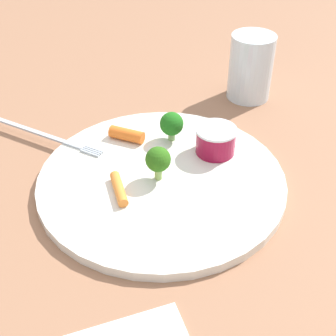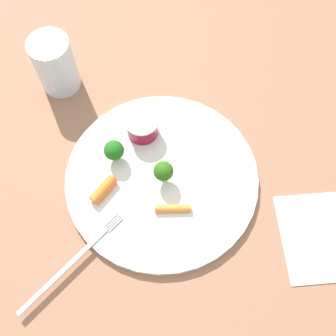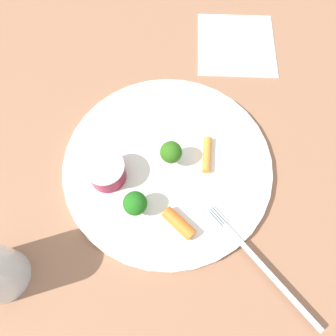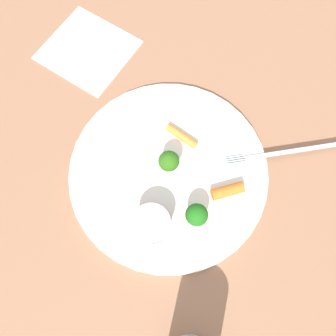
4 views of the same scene
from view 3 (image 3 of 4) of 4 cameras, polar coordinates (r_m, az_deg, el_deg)
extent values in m
plane|color=#926448|center=(0.45, -0.09, 0.36)|extent=(2.40, 2.40, 0.00)
cylinder|color=silver|center=(0.45, -0.09, 0.68)|extent=(0.30, 0.30, 0.01)
cylinder|color=maroon|center=(0.43, -11.11, -0.72)|extent=(0.05, 0.05, 0.03)
cylinder|color=silver|center=(0.41, -11.54, 0.23)|extent=(0.05, 0.05, 0.00)
cylinder|color=#7FB168|center=(0.42, -5.78, -7.17)|extent=(0.01, 0.01, 0.01)
sphere|color=#1E6518|center=(0.40, -6.02, -6.41)|extent=(0.03, 0.03, 0.03)
cylinder|color=#95BB5F|center=(0.44, 0.53, 1.73)|extent=(0.01, 0.01, 0.02)
sphere|color=#2C6416|center=(0.42, 0.55, 2.90)|extent=(0.03, 0.03, 0.03)
cylinder|color=orange|center=(0.45, 7.11, 2.44)|extent=(0.04, 0.05, 0.01)
cylinder|color=orange|center=(0.41, 1.97, -10.02)|extent=(0.03, 0.05, 0.02)
cube|color=#ADB6BE|center=(0.42, 18.10, -17.98)|extent=(0.05, 0.16, 0.00)
cube|color=#ADB6BE|center=(0.42, 8.42, -9.16)|extent=(0.01, 0.03, 0.00)
cube|color=#ADB6BE|center=(0.42, 8.76, -8.87)|extent=(0.01, 0.03, 0.00)
cube|color=#ADB6BE|center=(0.42, 9.10, -8.58)|extent=(0.01, 0.03, 0.00)
cube|color=#ADB6BE|center=(0.42, 9.44, -8.28)|extent=(0.01, 0.03, 0.00)
cube|color=white|center=(0.60, 12.33, 21.20)|extent=(0.18, 0.19, 0.00)
camera|label=1|loc=(0.61, 27.91, 57.83)|focal=49.58mm
camera|label=2|loc=(0.35, 109.08, 39.26)|focal=43.61mm
camera|label=4|loc=(0.17, -78.80, 46.92)|focal=32.43mm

